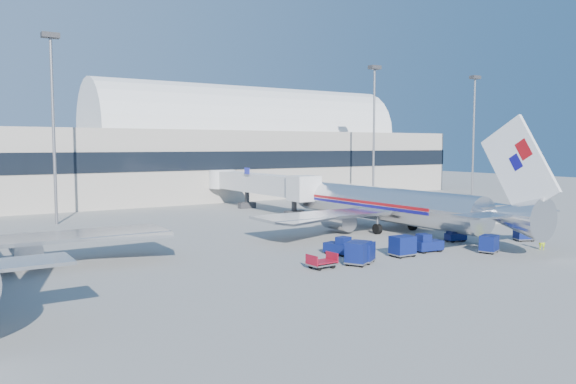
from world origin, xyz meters
TOP-DOWN VIEW (x-y plane):
  - ground at (0.00, 0.00)m, footprint 260.00×260.00m
  - terminal at (-13.60, 55.96)m, footprint 170.00×28.15m
  - airliner_main at (10.00, 4.51)m, footprint 32.00×37.26m
  - jetbridge_near at (7.60, 30.81)m, footprint 4.40×27.50m
  - mast_west at (-20.00, 30.00)m, footprint 2.00×1.20m
  - mast_east at (30.00, 30.00)m, footprint 2.00×1.20m
  - mast_far_east at (55.00, 30.00)m, footprint 2.00×1.20m
  - barrier_near at (18.00, 2.00)m, footprint 3.00×0.55m
  - barrier_mid at (21.30, 2.00)m, footprint 3.00×0.55m
  - barrier_far at (24.60, 2.00)m, footprint 3.00×0.55m
  - tug_lead at (4.38, -6.51)m, footprint 2.65×1.57m
  - tug_right at (10.77, -4.08)m, footprint 2.16×1.31m
  - tug_left at (-3.04, -3.34)m, footprint 1.79×2.70m
  - cart_train_a at (1.02, -6.85)m, footprint 2.04×1.58m
  - cart_train_b at (-3.36, -7.05)m, footprint 2.35×2.23m
  - cart_train_c at (-4.30, -7.41)m, footprint 2.62×2.42m
  - cart_solo_near at (8.64, -9.73)m, footprint 2.12×1.88m
  - cart_solo_far at (16.78, -7.55)m, footprint 2.15×1.95m
  - cart_open_red at (-7.45, -6.88)m, footprint 2.20×1.61m
  - ramp_worker at (13.91, -11.37)m, footprint 0.64×0.69m

SIDE VIEW (x-z plane):
  - ground at x=0.00m, z-range 0.00..0.00m
  - cart_open_red at x=-7.45m, z-range 0.12..0.69m
  - barrier_near at x=18.00m, z-range 0.00..0.90m
  - barrier_mid at x=21.30m, z-range 0.00..0.90m
  - barrier_far at x=24.60m, z-range 0.00..0.90m
  - tug_right at x=10.77m, z-range -0.06..1.26m
  - tug_left at x=-3.04m, z-range -0.07..1.55m
  - tug_lead at x=4.38m, z-range -0.07..1.56m
  - ramp_worker at x=13.91m, z-range 0.00..1.58m
  - cart_solo_far at x=16.78m, z-range 0.05..1.59m
  - cart_solo_near at x=8.64m, z-range 0.05..1.60m
  - cart_train_b at x=-3.36m, z-range 0.06..1.71m
  - cart_train_a at x=1.02m, z-range 0.06..1.82m
  - cart_train_c at x=-4.30m, z-range 0.06..1.92m
  - airliner_main at x=10.00m, z-range -3.11..8.96m
  - jetbridge_near at x=7.60m, z-range 0.80..7.05m
  - terminal at x=-13.60m, z-range -2.98..18.02m
  - mast_west at x=-20.00m, z-range 3.49..26.09m
  - mast_east at x=30.00m, z-range 3.49..26.09m
  - mast_far_east at x=55.00m, z-range 3.49..26.09m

